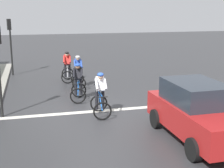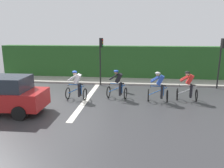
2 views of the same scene
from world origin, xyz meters
name	(u,v)px [view 2 (image 2 of 2)]	position (x,y,z in m)	size (l,w,h in m)	color
ground_plane	(81,98)	(0.00, 0.00, 0.00)	(80.00, 80.00, 0.00)	#333335
sidewalk_kerb	(122,80)	(-4.92, 2.00, 0.06)	(2.80, 20.30, 0.12)	#9E998E
stone_wall_low	(122,75)	(-5.82, 2.00, 0.33)	(0.44, 20.30, 0.67)	gray
hedge_wall	(123,62)	(-6.12, 2.00, 1.32)	(1.10, 20.30, 2.64)	#265623
road_marking_stop_line	(87,99)	(0.00, 0.35, 0.00)	(7.00, 0.30, 0.01)	silver
cyclist_lead	(188,87)	(-0.28, 6.00, 0.80)	(0.81, 1.15, 1.66)	black
cyclist_second	(159,87)	(0.07, 4.37, 0.80)	(0.75, 1.12, 1.66)	black
cyclist_mid	(118,85)	(-0.27, 2.09, 0.80)	(0.86, 1.19, 1.66)	black
cyclist_fourth	(77,86)	(0.23, -0.18, 0.80)	(0.76, 1.13, 1.66)	black
car_red	(2,95)	(2.63, -3.09, 0.87)	(1.94, 4.13, 1.76)	#B21E1E
traffic_light_near_crossing	(101,54)	(-3.34, 0.63, 2.22)	(0.25, 0.30, 3.34)	black
traffic_light_far_junction	(221,56)	(-3.32, 8.65, 2.22)	(0.25, 0.30, 3.34)	black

